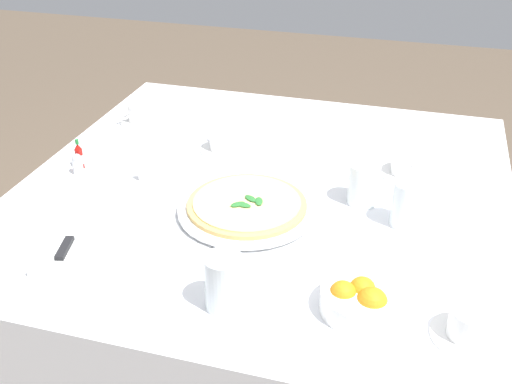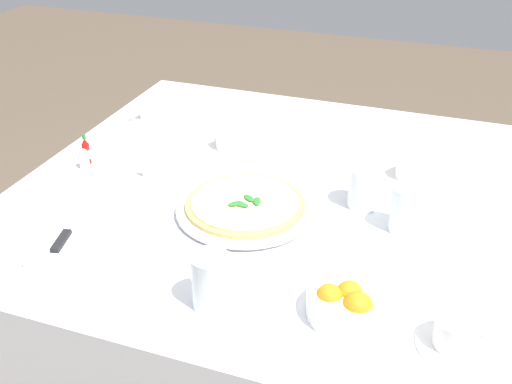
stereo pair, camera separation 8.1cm
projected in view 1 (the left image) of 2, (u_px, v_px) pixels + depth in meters
The scene contains 17 objects.
dining_table at pixel (264, 228), 1.59m from camera, with size 1.20×1.20×0.76m.
pizza_plate at pixel (247, 209), 1.41m from camera, with size 0.32×0.32×0.02m.
pizza at pixel (247, 204), 1.40m from camera, with size 0.28×0.28×0.02m.
coffee_cup_near_left at pixel (140, 114), 1.85m from camera, with size 0.13×0.13×0.06m.
coffee_cup_far_right at pixel (406, 165), 1.56m from camera, with size 0.13×0.13×0.06m.
coffee_cup_left_edge at pixel (223, 141), 1.68m from camera, with size 0.13×0.13×0.07m.
coffee_cup_right_edge at pixel (471, 325), 1.05m from camera, with size 0.13×0.13×0.06m.
water_glass_back_corner at pixel (406, 207), 1.35m from camera, with size 0.07×0.07×0.11m.
water_glass_near_right at pixel (363, 186), 1.43m from camera, with size 0.07×0.07×0.10m.
water_glass_far_left at pixel (224, 285), 1.11m from camera, with size 0.07×0.07×0.11m.
napkin_folded at pixel (73, 241), 1.30m from camera, with size 0.25×0.19×0.02m.
dinner_knife at pixel (72, 235), 1.30m from camera, with size 0.19×0.06×0.01m.
citrus_bowl at pixel (361, 299), 1.11m from camera, with size 0.15×0.15×0.07m.
hot_sauce_bottle at pixel (79, 156), 1.59m from camera, with size 0.02×0.02×0.08m.
salt_shaker at pixel (82, 154), 1.62m from camera, with size 0.03×0.03×0.06m.
pepper_shaker at pixel (78, 165), 1.57m from camera, with size 0.03×0.03×0.06m.
menu_card at pixel (156, 168), 1.54m from camera, with size 0.05×0.08×0.06m.
Camera 1 is at (-1.28, -0.34, 1.51)m, focal length 42.65 mm.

